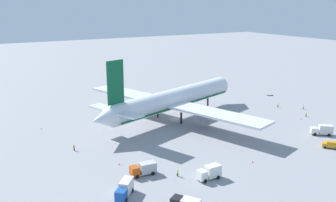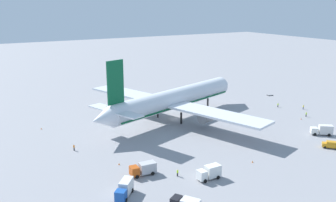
% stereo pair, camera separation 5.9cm
% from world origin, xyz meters
% --- Properties ---
extents(ground_plane, '(600.00, 600.00, 0.00)m').
position_xyz_m(ground_plane, '(0.00, 0.00, 0.00)').
color(ground_plane, gray).
extents(airliner, '(67.94, 73.33, 23.78)m').
position_xyz_m(airliner, '(-1.11, -0.40, 7.18)').
color(airliner, silver).
rests_on(airliner, ground).
extents(service_truck_1, '(6.38, 2.97, 2.92)m').
position_xyz_m(service_truck_1, '(-29.27, -34.55, 1.60)').
color(service_truck_1, '#BF4C14').
rests_on(service_truck_1, ground).
extents(service_truck_2, '(6.10, 6.45, 3.23)m').
position_xyz_m(service_truck_2, '(-37.21, -41.62, 1.72)').
color(service_truck_2, '#194CA5').
rests_on(service_truck_2, ground).
extents(service_truck_3, '(5.82, 2.62, 3.22)m').
position_xyz_m(service_truck_3, '(-16.96, -44.16, 1.72)').
color(service_truck_3, white).
rests_on(service_truck_3, ground).
extents(service_truck_4, '(6.42, 5.60, 3.18)m').
position_xyz_m(service_truck_4, '(31.13, -37.44, 1.67)').
color(service_truck_4, white).
rests_on(service_truck_4, ground).
extents(service_van, '(4.56, 4.79, 1.97)m').
position_xyz_m(service_van, '(24.14, -45.85, 1.03)').
color(service_van, orange).
rests_on(service_van, ground).
extents(baggage_cart_0, '(3.16, 2.00, 0.40)m').
position_xyz_m(baggage_cart_0, '(54.16, 8.01, 0.27)').
color(baggage_cart_0, gray).
rests_on(baggage_cart_0, ground).
extents(ground_worker_0, '(0.53, 0.53, 1.73)m').
position_xyz_m(ground_worker_0, '(49.11, -14.62, 0.88)').
color(ground_worker_0, navy).
rests_on(ground_worker_0, ground).
extents(ground_worker_1, '(0.57, 0.57, 1.76)m').
position_xyz_m(ground_worker_1, '(42.22, -21.80, 0.90)').
color(ground_worker_1, black).
rests_on(ground_worker_1, ground).
extents(ground_worker_2, '(0.46, 0.46, 1.73)m').
position_xyz_m(ground_worker_2, '(-22.67, -39.22, 0.88)').
color(ground_worker_2, black).
rests_on(ground_worker_2, ground).
extents(ground_worker_3, '(0.53, 0.53, 1.73)m').
position_xyz_m(ground_worker_3, '(-39.32, -11.32, 0.88)').
color(ground_worker_3, black).
rests_on(ground_worker_3, ground).
extents(ground_worker_4, '(0.55, 0.55, 1.64)m').
position_xyz_m(ground_worker_4, '(43.01, -7.45, 0.83)').
color(ground_worker_4, black).
rests_on(ground_worker_4, ground).
extents(traffic_cone_0, '(0.36, 0.36, 0.55)m').
position_xyz_m(traffic_cone_0, '(27.32, 39.34, 0.28)').
color(traffic_cone_0, orange).
rests_on(traffic_cone_0, ground).
extents(traffic_cone_1, '(0.36, 0.36, 0.55)m').
position_xyz_m(traffic_cone_1, '(-32.20, -26.39, 0.28)').
color(traffic_cone_1, orange).
rests_on(traffic_cone_1, ground).
extents(traffic_cone_2, '(0.36, 0.36, 0.55)m').
position_xyz_m(traffic_cone_2, '(38.20, -23.11, 0.28)').
color(traffic_cone_2, orange).
rests_on(traffic_cone_2, ground).
extents(traffic_cone_3, '(0.36, 0.36, 0.55)m').
position_xyz_m(traffic_cone_3, '(-1.93, -42.24, 0.28)').
color(traffic_cone_3, orange).
rests_on(traffic_cone_3, ground).
extents(traffic_cone_4, '(0.36, 0.36, 0.55)m').
position_xyz_m(traffic_cone_4, '(-43.41, 11.70, 0.28)').
color(traffic_cone_4, orange).
rests_on(traffic_cone_4, ground).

